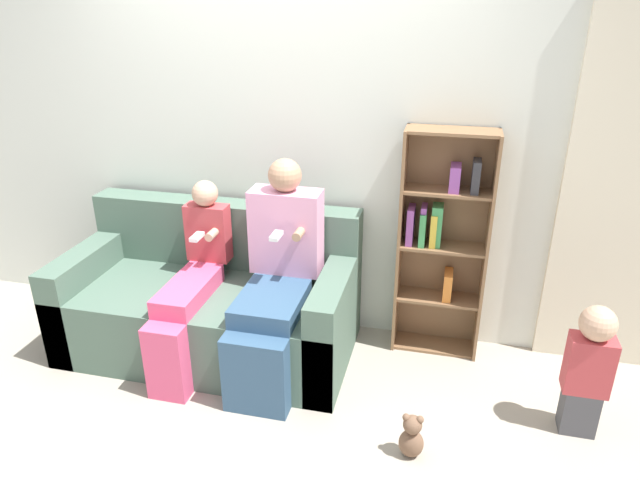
{
  "coord_description": "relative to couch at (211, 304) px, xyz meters",
  "views": [
    {
      "loc": [
        1.04,
        -2.4,
        2.15
      ],
      "look_at": [
        0.33,
        0.59,
        0.81
      ],
      "focal_mm": 32.0,
      "sensor_mm": 36.0,
      "label": 1
    }
  ],
  "objects": [
    {
      "name": "ground_plane",
      "position": [
        0.38,
        -0.54,
        -0.31
      ],
      "size": [
        14.0,
        14.0,
        0.0
      ],
      "primitive_type": "plane",
      "color": "#9E9384"
    },
    {
      "name": "back_wall",
      "position": [
        0.38,
        0.48,
        0.97
      ],
      "size": [
        10.0,
        0.06,
        2.55
      ],
      "color": "silver",
      "rests_on": "ground_plane"
    },
    {
      "name": "bookshelf",
      "position": [
        1.4,
        0.35,
        0.45
      ],
      "size": [
        0.53,
        0.23,
        1.44
      ],
      "color": "brown",
      "rests_on": "ground_plane"
    },
    {
      "name": "child_seated",
      "position": [
        -0.04,
        -0.17,
        0.24
      ],
      "size": [
        0.27,
        0.81,
        1.09
      ],
      "color": "#DB4C75",
      "rests_on": "ground_plane"
    },
    {
      "name": "teddy_bear",
      "position": [
        1.35,
        -0.69,
        -0.19
      ],
      "size": [
        0.13,
        0.1,
        0.25
      ],
      "color": "brown",
      "rests_on": "ground_plane"
    },
    {
      "name": "couch",
      "position": [
        0.0,
        0.0,
        0.0
      ],
      "size": [
        1.81,
        0.89,
        0.89
      ],
      "color": "#4C6656",
      "rests_on": "ground_plane"
    },
    {
      "name": "adult_seated",
      "position": [
        0.49,
        -0.12,
        0.35
      ],
      "size": [
        0.43,
        0.8,
        1.27
      ],
      "color": "#335170",
      "rests_on": "ground_plane"
    },
    {
      "name": "toddler_standing",
      "position": [
        2.19,
        -0.29,
        0.09
      ],
      "size": [
        0.22,
        0.18,
        0.75
      ],
      "color": "#47474C",
      "rests_on": "ground_plane"
    }
  ]
}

